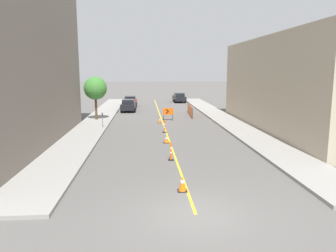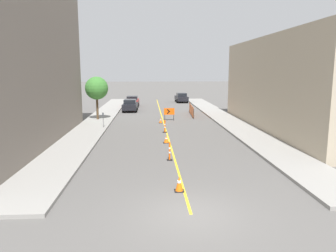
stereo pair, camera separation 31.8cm
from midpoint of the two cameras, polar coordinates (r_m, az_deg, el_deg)
The scene contains 18 objects.
ground_plane at distance 12.76m, azimuth 4.11°, elevation -15.12°, with size 300.00×300.00×0.00m, color #565451.
lane_stripe at distance 36.38m, azimuth -1.40°, elevation 1.21°, with size 0.12×48.97×0.01m.
sidewalk_left at distance 36.69m, azimuth -12.18°, elevation 1.19°, with size 2.96×48.97×0.17m.
sidewalk_right at distance 37.33m, azimuth 9.19°, elevation 1.43°, with size 2.96×48.97×0.17m.
building_facade_left at distance 25.26m, azimuth -27.10°, elevation 11.07°, with size 6.00×20.98×12.85m.
building_facade_right at distance 31.55m, azimuth 20.46°, elevation 6.84°, with size 6.00×23.11×8.25m.
traffic_cone_nearest at distance 14.85m, azimuth 1.90°, elevation -10.00°, with size 0.43×0.43×0.71m.
traffic_cone_second at distance 24.43m, azimuth -0.64°, elevation -2.35°, with size 0.46×0.46×0.54m.
traffic_cone_third at distance 33.59m, azimuth -1.74°, elevation 0.95°, with size 0.37×0.37×0.54m.
delineator_post_front at distance 19.71m, azimuth 0.05°, elevation -4.63°, with size 0.34×0.34×1.12m.
delineator_post_rear at distance 28.48m, azimuth -0.93°, elevation -0.21°, with size 0.37×0.37×1.10m.
arrow_barricade_primary at distance 35.28m, azimuth -0.24°, elevation 2.47°, with size 1.14×0.12×1.34m.
safety_mesh_fence at distance 39.74m, azimuth 3.63°, elevation 2.76°, with size 0.40×6.62×1.18m.
parked_car_curb_near at distance 43.63m, azimuth -7.10°, elevation 3.60°, with size 1.95×4.36×1.59m.
parked_car_curb_mid at distance 49.33m, azimuth -6.74°, elevation 4.30°, with size 1.94×4.34×1.59m.
parked_car_curb_far at distance 55.85m, azimuth 1.80°, elevation 4.98°, with size 2.02×4.39×1.59m.
parking_meter_near_curb at distance 30.63m, azimuth -11.65°, elevation 1.56°, with size 0.12×0.11×1.38m.
street_tree_left_near at distance 35.59m, azimuth -12.79°, elevation 6.41°, with size 2.43×2.43×4.54m.
Camera 1 is at (-1.88, -11.45, 5.34)m, focal length 35.00 mm.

